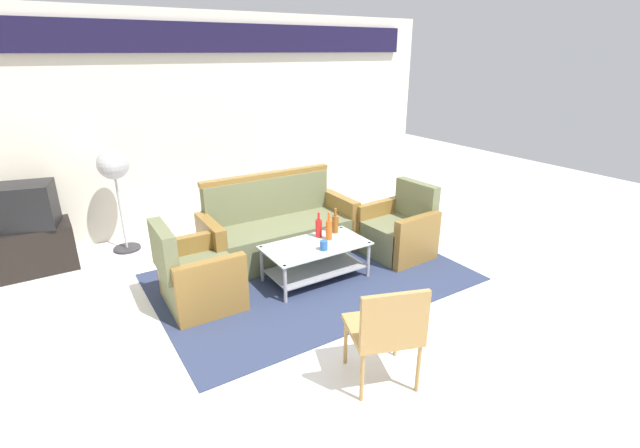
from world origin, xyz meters
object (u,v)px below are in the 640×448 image
Objects in this scene: couch at (279,231)px; bottle_red at (319,228)px; tv_stand at (34,249)px; wicker_chair at (387,328)px; armchair_right at (398,232)px; coffee_table at (316,257)px; television at (23,206)px; pedestal_fan at (114,170)px; cup at (324,245)px; bottle_orange at (329,229)px; armchair_left at (197,277)px; bottle_brown at (335,223)px.

couch reaches higher than bottle_red.
wicker_chair is at bearing -59.61° from tv_stand.
armchair_right is 0.77× the size of coffee_table.
pedestal_fan reaches higher than television.
bottle_red reaches higher than tv_stand.
tv_stand is at bearing 147.24° from bottle_red.
cup is at bearing 93.58° from couch.
bottle_red is (0.19, -0.59, 0.20)m from couch.
coffee_table is at bearing 89.69° from cup.
bottle_orange reaches higher than coffee_table.
armchair_left is 1.60m from bottle_brown.
cup is 3.25m from tv_stand.
bottle_red is 0.22m from bottle_brown.
cup is 1.57m from wicker_chair.
pedestal_fan is 3.80m from wicker_chair.
television reaches higher than coffee_table.
wicker_chair reaches higher than bottle_orange.
couch is 2.13× the size of armchair_left.
bottle_brown is at bearing -30.57° from tv_stand.
bottle_orange reaches higher than bottle_brown.
couch reaches higher than wicker_chair.
wicker_chair is at bearing -107.85° from bottle_red.
armchair_left and armchair_right have the same top height.
wicker_chair reaches higher than bottle_red.
television is at bearing 147.20° from bottle_red.
television is at bearing 145.99° from bottle_orange.
coffee_table is 3.18m from television.
armchair_left is at bearing 174.33° from bottle_orange.
cup is 0.12× the size of tv_stand.
tv_stand is 1.21m from pedestal_fan.
couch is 2.26× the size of tv_stand.
bottle_brown is 0.41× the size of television.
armchair_left is 3.02× the size of bottle_brown.
tv_stand is 0.95× the size of wicker_chair.
couch is 0.65m from bottle_red.
television is at bearing 141.03° from cup.
bottle_orange is 0.37× the size of wicker_chair.
couch is at bearing 100.45° from wicker_chair.
bottle_orange is (0.06, -0.12, 0.01)m from bottle_red.
bottle_orange is at bearing 12.79° from coffee_table.
wicker_chair is at bearing 132.98° from television.
bottle_brown is at bearing -42.21° from pedestal_fan.
bottle_red is at bearing -177.78° from bottle_brown.
wicker_chair is (-0.59, -1.83, -0.02)m from bottle_red.
tv_stand is at bearing -23.85° from couch.
bottle_orange is 3.29m from tv_stand.
couch is at bearing 92.91° from cup.
armchair_left is 8.50× the size of cup.
bottle_red is 0.91× the size of bottle_orange.
armchair_left is 2.13m from tv_stand.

